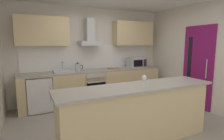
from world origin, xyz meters
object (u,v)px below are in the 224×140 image
(range_hood, at_px, (90,37))
(chopping_board, at_px, (114,69))
(refrigerator, at_px, (39,93))
(kettle, at_px, (78,67))
(sink, at_px, (64,71))
(oven, at_px, (93,86))
(wine_glass, at_px, (144,78))
(microwave, at_px, (137,63))

(range_hood, xyz_separation_m, chopping_board, (0.63, -0.15, -0.88))
(refrigerator, distance_m, chopping_board, 2.05)
(kettle, distance_m, range_hood, 0.90)
(kettle, relative_size, range_hood, 0.40)
(sink, bearing_deg, refrigerator, -178.68)
(chopping_board, bearing_deg, oven, 177.85)
(wine_glass, xyz_separation_m, chopping_board, (0.56, 2.22, -0.16))
(sink, distance_m, range_hood, 1.15)
(microwave, distance_m, range_hood, 1.58)
(refrigerator, xyz_separation_m, chopping_board, (1.99, -0.02, 0.49))
(refrigerator, relative_size, kettle, 2.94)
(oven, distance_m, wine_glass, 2.33)
(sink, bearing_deg, wine_glass, -69.86)
(oven, bearing_deg, refrigerator, -179.88)
(sink, height_order, kettle, sink)
(wine_glass, bearing_deg, sink, 110.14)
(range_hood, distance_m, wine_glass, 2.48)
(wine_glass, bearing_deg, chopping_board, 75.78)
(oven, xyz_separation_m, sink, (-0.76, 0.01, 0.47))
(refrigerator, distance_m, range_hood, 1.93)
(oven, relative_size, sink, 1.60)
(wine_glass, bearing_deg, refrigerator, 122.40)
(wine_glass, relative_size, chopping_board, 0.52)
(microwave, distance_m, sink, 2.15)
(range_hood, xyz_separation_m, wine_glass, (0.07, -2.38, -0.71))
(microwave, xyz_separation_m, sink, (-2.14, 0.04, -0.12))
(oven, xyz_separation_m, wine_glass, (0.07, -2.25, 0.61))
(chopping_board, bearing_deg, sink, 178.57)
(refrigerator, relative_size, sink, 1.70)
(kettle, bearing_deg, refrigerator, 178.13)
(oven, bearing_deg, wine_glass, -88.28)
(oven, height_order, chopping_board, chopping_board)
(kettle, xyz_separation_m, range_hood, (0.41, 0.16, 0.78))
(sink, xyz_separation_m, chopping_board, (1.39, -0.03, -0.02))
(kettle, distance_m, chopping_board, 1.05)
(sink, bearing_deg, range_hood, 8.85)
(microwave, bearing_deg, range_hood, 173.51)
(kettle, height_order, chopping_board, kettle)
(oven, bearing_deg, chopping_board, -2.15)
(microwave, xyz_separation_m, chopping_board, (-0.75, 0.00, -0.14))
(oven, height_order, sink, sink)
(chopping_board, bearing_deg, microwave, -0.32)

